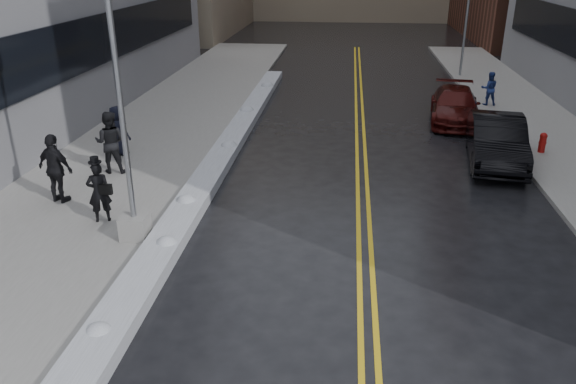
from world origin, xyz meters
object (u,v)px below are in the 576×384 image
(lamppost, at_px, (126,148))
(car_black, at_px, (497,141))
(fire_hydrant, at_px, (543,141))
(pedestrian_fedora, at_px, (99,192))
(pedestrian_d, at_px, (56,169))
(car_maroon, at_px, (455,106))
(pedestrian_b, at_px, (110,142))
(pedestrian_c, at_px, (118,131))
(pedestrian_east, at_px, (489,88))
(traffic_signal, at_px, (467,18))

(lamppost, height_order, car_black, lamppost)
(fire_hydrant, xyz_separation_m, car_black, (-1.88, -0.95, 0.27))
(pedestrian_fedora, height_order, pedestrian_d, pedestrian_d)
(lamppost, xyz_separation_m, car_maroon, (9.88, 12.31, -1.82))
(pedestrian_d, bearing_deg, pedestrian_b, -84.95)
(pedestrian_c, height_order, pedestrian_d, pedestrian_d)
(pedestrian_b, xyz_separation_m, car_maroon, (12.26, 7.87, -0.46))
(pedestrian_east, xyz_separation_m, car_black, (-1.43, -7.83, -0.11))
(lamppost, relative_size, car_maroon, 1.55)
(lamppost, height_order, pedestrian_b, lamppost)
(lamppost, height_order, traffic_signal, lamppost)
(lamppost, distance_m, pedestrian_east, 19.10)
(traffic_signal, distance_m, pedestrian_east, 7.53)
(pedestrian_east, bearing_deg, pedestrian_fedora, 46.55)
(fire_hydrant, height_order, pedestrian_b, pedestrian_b)
(car_maroon, bearing_deg, pedestrian_fedora, -127.11)
(traffic_signal, xyz_separation_m, pedestrian_c, (-14.62, -15.86, -2.37))
(car_black, bearing_deg, pedestrian_d, -151.76)
(pedestrian_fedora, xyz_separation_m, car_black, (11.66, 6.21, -0.16))
(pedestrian_east, bearing_deg, pedestrian_d, 40.68)
(pedestrian_c, height_order, car_maroon, pedestrian_c)
(traffic_signal, xyz_separation_m, pedestrian_b, (-14.18, -17.56, -2.23))
(pedestrian_c, bearing_deg, pedestrian_b, 121.71)
(pedestrian_fedora, height_order, pedestrian_east, pedestrian_fedora)
(traffic_signal, bearing_deg, car_black, -95.26)
(traffic_signal, relative_size, pedestrian_fedora, 3.60)
(fire_hydrant, xyz_separation_m, pedestrian_b, (-14.68, -3.56, 0.62))
(pedestrian_fedora, height_order, pedestrian_b, pedestrian_b)
(pedestrian_fedora, bearing_deg, traffic_signal, -144.15)
(pedestrian_east, distance_m, car_black, 7.96)
(pedestrian_c, xyz_separation_m, car_maroon, (12.70, 6.16, -0.32))
(fire_hydrant, bearing_deg, pedestrian_east, 93.70)
(car_maroon, bearing_deg, car_black, -77.06)
(pedestrian_d, bearing_deg, lamppost, 165.08)
(lamppost, distance_m, pedestrian_b, 5.22)
(traffic_signal, relative_size, pedestrian_d, 2.95)
(pedestrian_c, relative_size, car_black, 0.35)
(pedestrian_c, bearing_deg, pedestrian_fedora, 123.97)
(fire_hydrant, relative_size, pedestrian_east, 0.47)
(pedestrian_fedora, relative_size, pedestrian_b, 0.82)
(lamppost, bearing_deg, pedestrian_c, 114.67)
(pedestrian_b, xyz_separation_m, pedestrian_c, (-0.44, 1.71, -0.14))
(fire_hydrant, height_order, pedestrian_c, pedestrian_c)
(pedestrian_east, height_order, car_maroon, pedestrian_east)
(pedestrian_b, xyz_separation_m, car_black, (12.81, 2.62, -0.35))
(traffic_signal, height_order, pedestrian_east, traffic_signal)
(traffic_signal, height_order, pedestrian_d, traffic_signal)
(pedestrian_fedora, relative_size, pedestrian_east, 1.06)
(pedestrian_fedora, relative_size, car_maroon, 0.34)
(pedestrian_b, bearing_deg, fire_hydrant, -171.88)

